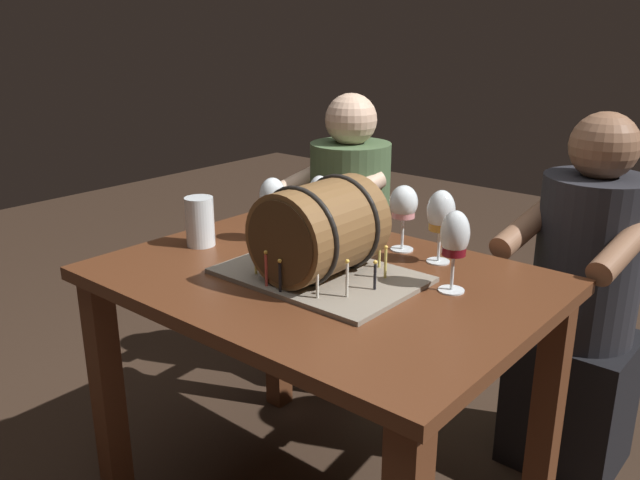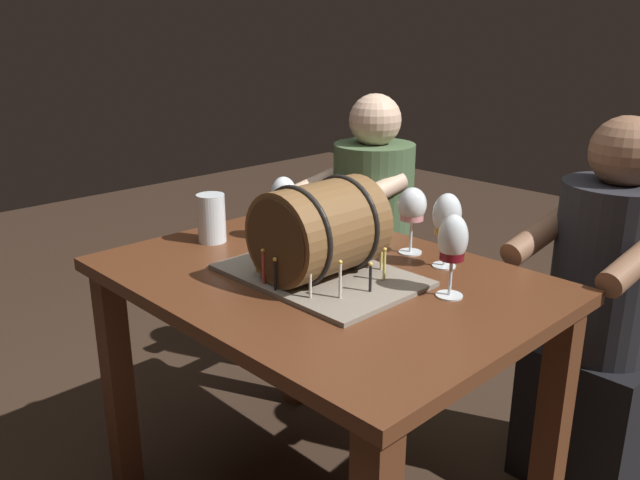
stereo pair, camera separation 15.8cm
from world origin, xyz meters
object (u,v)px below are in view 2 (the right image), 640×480
(wine_glass_white, at_px, (284,198))
(wine_glass_rose, at_px, (412,208))
(wine_glass_empty, at_px, (331,196))
(person_seated_right, at_px, (599,330))
(wine_glass_red, at_px, (453,242))
(barrel_cake, at_px, (320,234))
(wine_glass_amber, at_px, (447,218))
(person_seated_left, at_px, (371,258))
(dining_table, at_px, (322,320))
(beer_pint, at_px, (212,220))

(wine_glass_white, bearing_deg, wine_glass_rose, 26.88)
(wine_glass_empty, height_order, person_seated_right, person_seated_right)
(wine_glass_empty, distance_m, wine_glass_rose, 0.26)
(wine_glass_rose, bearing_deg, wine_glass_white, -153.12)
(wine_glass_red, height_order, person_seated_right, person_seated_right)
(wine_glass_red, bearing_deg, wine_glass_empty, 167.37)
(barrel_cake, relative_size, wine_glass_rose, 2.62)
(wine_glass_amber, bearing_deg, wine_glass_empty, -173.89)
(wine_glass_amber, relative_size, wine_glass_red, 0.99)
(wine_glass_white, bearing_deg, barrel_cake, -25.13)
(wine_glass_amber, distance_m, wine_glass_rose, 0.13)
(wine_glass_amber, bearing_deg, person_seated_left, 145.83)
(wine_glass_red, relative_size, person_seated_right, 0.18)
(wine_glass_amber, height_order, wine_glass_red, wine_glass_red)
(wine_glass_empty, height_order, wine_glass_rose, wine_glass_empty)
(barrel_cake, relative_size, wine_glass_red, 2.46)
(dining_table, relative_size, wine_glass_empty, 5.89)
(dining_table, bearing_deg, beer_pint, -173.03)
(dining_table, xyz_separation_m, wine_glass_amber, (0.19, 0.27, 0.27))
(dining_table, relative_size, barrel_cake, 2.26)
(wine_glass_white, height_order, wine_glass_red, wine_glass_red)
(barrel_cake, xyz_separation_m, person_seated_right, (0.43, 0.72, -0.36))
(barrel_cake, height_order, person_seated_left, person_seated_left)
(person_seated_right, bearing_deg, person_seated_left, -179.99)
(wine_glass_white, distance_m, wine_glass_rose, 0.38)
(wine_glass_rose, relative_size, beer_pint, 1.32)
(dining_table, bearing_deg, person_seated_left, 122.62)
(barrel_cake, height_order, wine_glass_amber, barrel_cake)
(wine_glass_empty, xyz_separation_m, beer_pint, (-0.22, -0.28, -0.06))
(dining_table, xyz_separation_m, person_seated_left, (-0.45, 0.70, -0.12))
(wine_glass_red, distance_m, person_seated_right, 0.71)
(beer_pint, xyz_separation_m, person_seated_right, (0.86, 0.75, -0.31))
(wine_glass_rose, relative_size, person_seated_left, 0.17)
(wine_glass_amber, bearing_deg, wine_glass_rose, 170.79)
(dining_table, bearing_deg, person_seated_right, 57.43)
(dining_table, xyz_separation_m, wine_glass_red, (0.32, 0.11, 0.27))
(beer_pint, bearing_deg, wine_glass_empty, 52.03)
(wine_glass_white, height_order, person_seated_right, person_seated_right)
(wine_glass_empty, bearing_deg, wine_glass_amber, 6.11)
(wine_glass_white, distance_m, person_seated_left, 0.72)
(dining_table, xyz_separation_m, beer_pint, (-0.41, -0.05, 0.20))
(barrel_cake, xyz_separation_m, beer_pint, (-0.43, -0.03, -0.05))
(dining_table, relative_size, beer_pint, 7.83)
(wine_glass_red, xyz_separation_m, wine_glass_rose, (-0.26, 0.18, -0.00))
(dining_table, relative_size, wine_glass_amber, 5.60)
(wine_glass_empty, bearing_deg, wine_glass_white, -128.05)
(dining_table, height_order, wine_glass_empty, wine_glass_empty)
(beer_pint, bearing_deg, wine_glass_amber, 27.96)
(wine_glass_white, relative_size, person_seated_right, 0.17)
(wine_glass_amber, height_order, wine_glass_empty, wine_glass_amber)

